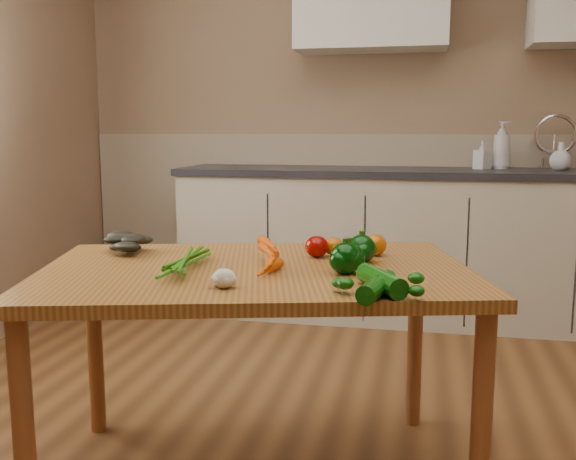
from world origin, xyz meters
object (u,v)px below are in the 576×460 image
(table, at_px, (256,291))
(zucchini_b, at_px, (377,287))
(soap_bottle_b, at_px, (482,155))
(tomato_b, at_px, (333,246))
(leafy_greens, at_px, (131,240))
(pepper_a, at_px, (349,255))
(soap_bottle_a, at_px, (501,145))
(pepper_b, at_px, (362,249))
(carrot_bunch, at_px, (243,258))
(zucchini_a, at_px, (381,281))
(garlic_bulb, at_px, (224,278))
(tomato_c, at_px, (375,245))
(pepper_c, at_px, (345,258))
(tomato_a, at_px, (317,247))
(soap_bottle_c, at_px, (561,156))

(table, distance_m, zucchini_b, 0.50)
(soap_bottle_b, xyz_separation_m, tomato_b, (-0.62, -1.79, -0.25))
(leafy_greens, xyz_separation_m, pepper_a, (0.76, -0.09, -0.01))
(table, xyz_separation_m, soap_bottle_a, (0.94, 2.07, 0.41))
(table, distance_m, pepper_b, 0.37)
(carrot_bunch, distance_m, tomato_b, 0.36)
(soap_bottle_a, xyz_separation_m, leafy_greens, (-1.42, -1.94, -0.29))
(carrot_bunch, height_order, zucchini_a, carrot_bunch)
(garlic_bulb, bearing_deg, pepper_b, 51.15)
(tomato_c, bearing_deg, zucchini_b, -85.07)
(garlic_bulb, distance_m, pepper_c, 0.38)
(pepper_b, xyz_separation_m, tomato_b, (-0.10, 0.10, -0.01))
(leafy_greens, relative_size, garlic_bulb, 2.99)
(pepper_a, xyz_separation_m, tomato_b, (-0.07, 0.19, -0.01))
(table, bearing_deg, carrot_bunch, -162.11)
(carrot_bunch, relative_size, tomato_a, 3.09)
(soap_bottle_c, distance_m, zucchini_b, 2.48)
(soap_bottle_c, distance_m, tomato_c, 2.01)
(zucchini_b, bearing_deg, tomato_a, 116.37)
(carrot_bunch, bearing_deg, table, 17.89)
(tomato_a, bearing_deg, zucchini_a, -59.89)
(soap_bottle_b, distance_m, leafy_greens, 2.32)
(table, relative_size, tomato_c, 18.87)
(soap_bottle_b, xyz_separation_m, pepper_b, (-0.52, -1.89, -0.23))
(zucchini_a, bearing_deg, tomato_c, 96.34)
(soap_bottle_b, xyz_separation_m, soap_bottle_c, (0.43, 0.00, -0.00))
(leafy_greens, bearing_deg, garlic_bulb, -41.24)
(soap_bottle_a, height_order, tomato_c, soap_bottle_a)
(soap_bottle_a, bearing_deg, carrot_bunch, -164.82)
(table, bearing_deg, soap_bottle_a, 50.86)
(soap_bottle_a, relative_size, tomato_c, 3.52)
(soap_bottle_a, distance_m, zucchini_b, 2.43)
(garlic_bulb, xyz_separation_m, tomato_a, (0.18, 0.47, 0.01))
(soap_bottle_b, xyz_separation_m, tomato_c, (-0.48, -1.76, -0.24))
(soap_bottle_a, bearing_deg, tomato_c, -157.97)
(pepper_c, distance_m, tomato_a, 0.26)
(pepper_b, height_order, pepper_c, pepper_c)
(pepper_a, bearing_deg, pepper_b, 72.62)
(table, height_order, soap_bottle_a, soap_bottle_a)
(pepper_c, xyz_separation_m, zucchini_b, (0.11, -0.25, -0.02))
(soap_bottle_b, distance_m, garlic_bulb, 2.46)
(leafy_greens, height_order, pepper_b, leafy_greens)
(garlic_bulb, bearing_deg, soap_bottle_c, 60.94)
(tomato_a, height_order, zucchini_b, tomato_a)
(tomato_c, bearing_deg, tomato_b, -168.37)
(soap_bottle_c, bearing_deg, zucchini_a, 54.24)
(pepper_a, bearing_deg, leafy_greens, 173.44)
(table, xyz_separation_m, tomato_b, (0.21, 0.23, 0.11))
(zucchini_b, bearing_deg, soap_bottle_b, 79.25)
(table, height_order, tomato_a, tomato_a)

